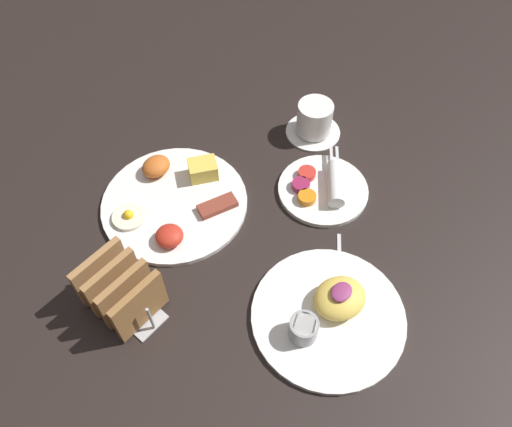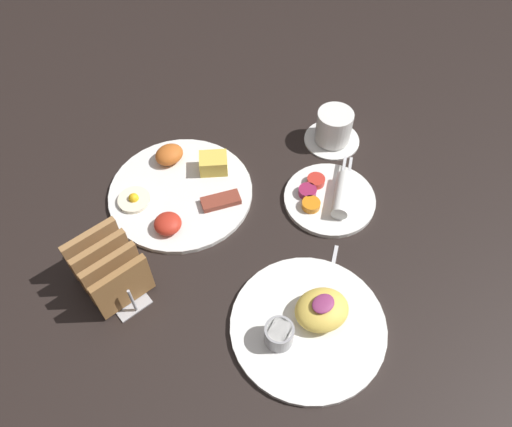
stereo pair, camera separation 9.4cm
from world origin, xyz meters
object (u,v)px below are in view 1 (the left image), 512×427
plate_foreground (330,311)px  toast_rack (121,290)px  plate_condiments (324,188)px  coffee_cup (314,121)px  plate_breakfast (174,200)px

plate_foreground → toast_rack: toast_rack is taller
plate_condiments → coffee_cup: coffee_cup is taller
plate_condiments → toast_rack: bearing=165.2°
plate_condiments → coffee_cup: 0.17m
plate_condiments → coffee_cup: (0.12, 0.12, 0.03)m
plate_foreground → toast_rack: size_ratio=1.76×
plate_condiments → plate_foreground: (-0.21, -0.17, 0.00)m
plate_foreground → toast_rack: 0.35m
toast_rack → plate_breakfast: bearing=24.9°
toast_rack → coffee_cup: (0.54, 0.00, -0.01)m
plate_condiments → plate_foreground: plate_foreground is taller
plate_breakfast → toast_rack: bearing=-155.1°
plate_breakfast → plate_foreground: plate_foreground is taller
plate_condiments → plate_breakfast: bearing=136.5°
plate_breakfast → coffee_cup: size_ratio=2.39×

